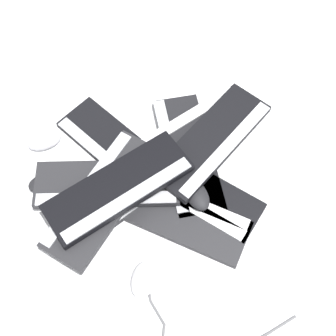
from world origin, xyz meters
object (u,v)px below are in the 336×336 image
(keyboard_0, at_px, (118,150))
(keyboard_6, at_px, (107,184))
(keyboard_5, at_px, (193,133))
(mouse_2, at_px, (117,155))
(keyboard_2, at_px, (177,215))
(mouse_5, at_px, (197,195))
(keyboard_1, at_px, (121,194))
(mouse_0, at_px, (143,279))
(mouse_4, at_px, (46,183))
(keyboard_3, at_px, (192,190))
(keyboard_7, at_px, (103,197))
(keyboard_4, at_px, (186,153))
(keyboard_8, at_px, (212,141))
(mouse_3, at_px, (119,153))
(keyboard_9, at_px, (119,187))
(mouse_1, at_px, (44,141))

(keyboard_0, bearing_deg, keyboard_6, 132.74)
(keyboard_5, xyz_separation_m, mouse_2, (0.08, 0.24, 0.01))
(keyboard_2, relative_size, mouse_2, 4.18)
(keyboard_2, relative_size, mouse_5, 4.18)
(keyboard_5, relative_size, mouse_5, 4.05)
(keyboard_1, xyz_separation_m, keyboard_5, (0.02, -0.31, 0.03))
(keyboard_1, height_order, mouse_0, mouse_0)
(keyboard_5, distance_m, mouse_4, 0.49)
(keyboard_3, bearing_deg, keyboard_7, 62.86)
(keyboard_1, bearing_deg, keyboard_7, 90.29)
(keyboard_4, xyz_separation_m, keyboard_8, (-0.04, -0.07, 0.06))
(keyboard_4, height_order, mouse_5, mouse_5)
(keyboard_1, relative_size, keyboard_8, 0.96)
(mouse_5, bearing_deg, mouse_3, -147.13)
(keyboard_2, relative_size, mouse_0, 4.18)
(keyboard_2, bearing_deg, mouse_3, 4.52)
(mouse_3, distance_m, mouse_4, 0.24)
(mouse_0, relative_size, mouse_2, 1.00)
(keyboard_5, bearing_deg, keyboard_4, 120.13)
(mouse_0, bearing_deg, keyboard_9, 27.42)
(keyboard_4, relative_size, mouse_5, 4.18)
(keyboard_5, bearing_deg, keyboard_2, 130.54)
(mouse_0, bearing_deg, keyboard_6, 32.91)
(keyboard_0, height_order, keyboard_6, keyboard_6)
(keyboard_7, distance_m, mouse_3, 0.17)
(mouse_3, bearing_deg, keyboard_1, -129.22)
(mouse_2, relative_size, mouse_5, 1.00)
(keyboard_7, height_order, mouse_1, keyboard_7)
(mouse_1, bearing_deg, mouse_3, 144.75)
(keyboard_8, bearing_deg, mouse_1, 48.48)
(keyboard_8, bearing_deg, mouse_3, 57.71)
(keyboard_9, height_order, mouse_3, keyboard_9)
(mouse_5, bearing_deg, mouse_2, -144.92)
(mouse_0, relative_size, mouse_5, 1.00)
(keyboard_8, bearing_deg, keyboard_9, 83.92)
(keyboard_1, distance_m, mouse_3, 0.13)
(mouse_1, xyz_separation_m, mouse_2, (-0.21, -0.15, 0.03))
(keyboard_9, bearing_deg, keyboard_8, -96.08)
(mouse_2, bearing_deg, keyboard_9, -125.69)
(mouse_4, distance_m, mouse_5, 0.47)
(keyboard_8, bearing_deg, keyboard_3, 117.60)
(mouse_4, bearing_deg, keyboard_7, 142.66)
(keyboard_4, relative_size, mouse_0, 4.18)
(keyboard_2, height_order, mouse_0, mouse_0)
(mouse_1, bearing_deg, mouse_0, 105.18)
(keyboard_6, relative_size, keyboard_9, 0.99)
(mouse_0, xyz_separation_m, mouse_2, (0.36, -0.16, 0.03))
(keyboard_1, height_order, mouse_3, mouse_3)
(keyboard_2, xyz_separation_m, mouse_0, (-0.10, 0.20, 0.01))
(keyboard_0, height_order, mouse_2, mouse_2)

